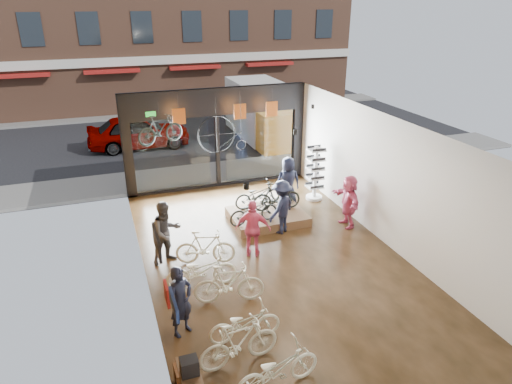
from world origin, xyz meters
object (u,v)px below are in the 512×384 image
customer_4 (288,182)px  sunglasses_rack (315,173)px  customer_5 (348,201)px  floor_bike_4 (201,270)px  display_bike_left (254,211)px  customer_3 (282,207)px  floor_bike_1 (239,343)px  customer_1 (166,232)px  hung_bike (160,129)px  box_truck (267,114)px  penny_farthing (224,135)px  floor_bike_0 (278,369)px  customer_0 (181,301)px  display_bike_mid (277,196)px  display_bike_right (258,195)px  display_platform (267,217)px  floor_bike_2 (245,323)px  floor_bike_3 (229,284)px  floor_bike_5 (205,247)px  street_car (139,131)px  customer_2 (253,229)px

customer_4 → sunglasses_rack: sunglasses_rack is taller
customer_5 → floor_bike_4: bearing=-67.6°
display_bike_left → customer_3: 0.87m
floor_bike_1 → display_bike_left: display_bike_left is taller
floor_bike_4 → customer_4: bearing=-41.8°
customer_1 → hung_bike: (0.48, 3.21, 2.02)m
floor_bike_1 → box_truck: bearing=-28.4°
floor_bike_4 → sunglasses_rack: size_ratio=0.89×
customer_4 → penny_farthing: size_ratio=1.09×
floor_bike_0 → customer_5: size_ratio=1.01×
customer_0 → customer_3: size_ratio=0.96×
display_bike_mid → customer_1: 4.15m
display_bike_right → customer_5: (2.45, -1.70, 0.13)m
display_platform → customer_3: (0.13, -0.88, 0.71)m
box_truck → floor_bike_2: box_truck is taller
display_platform → display_bike_left: bearing=-140.2°
floor_bike_3 → customer_4: 5.89m
floor_bike_5 → display_bike_right: size_ratio=1.01×
street_car → floor_bike_2: (0.59, -14.74, -0.41)m
customer_4 → floor_bike_1: bearing=66.1°
floor_bike_4 → sunglasses_rack: bearing=-47.5°
street_car → customer_5: bearing=-153.4°
floor_bike_5 → hung_bike: size_ratio=1.04×
floor_bike_2 → sunglasses_rack: 7.89m
floor_bike_2 → customer_1: customer_1 is taller
customer_1 → customer_2: (2.34, -0.50, -0.05)m
display_bike_right → customer_3: 1.45m
customer_1 → sunglasses_rack: size_ratio=0.90×
floor_bike_4 → customer_1: bearing=26.1°
customer_4 → penny_farthing: penny_farthing is taller
display_bike_mid → hung_bike: size_ratio=1.03×
floor_bike_0 → customer_1: bearing=4.6°
floor_bike_4 → sunglasses_rack: sunglasses_rack is taller
customer_0 → customer_2: 3.61m
floor_bike_0 → customer_4: bearing=-32.6°
hung_bike → floor_bike_2: bearing=165.1°
street_car → customer_1: (-0.43, -11.01, 0.08)m
hung_bike → customer_1: bearing=152.1°
floor_bike_5 → display_platform: size_ratio=0.69×
street_car → floor_bike_3: (0.64, -13.36, -0.31)m
floor_bike_0 → customer_0: customer_0 is taller
street_car → customer_5: customer_5 is taller
display_bike_mid → sunglasses_rack: sunglasses_rack is taller
customer_4 → floor_bike_4: bearing=50.3°
floor_bike_4 → box_truck: bearing=-23.7°
display_bike_left → customer_4: 2.33m
customer_1 → display_bike_right: bearing=8.7°
customer_2 → customer_5: bearing=-142.3°
customer_0 → customer_1: (0.20, 3.08, 0.07)m
floor_bike_1 → floor_bike_2: 0.73m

